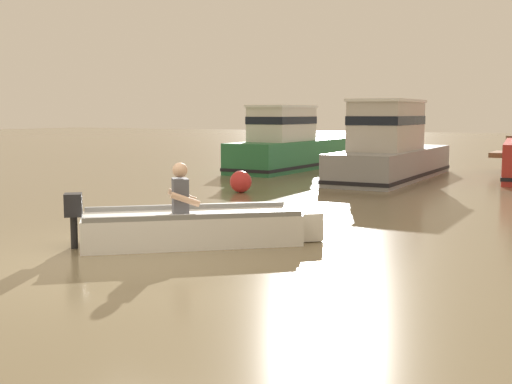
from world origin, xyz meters
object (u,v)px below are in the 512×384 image
object	(u,v)px
rowboat_with_person	(196,226)
mooring_buoy	(241,182)
moored_boat_grey	(390,150)
moored_boat_green	(287,146)

from	to	relation	value
rowboat_with_person	mooring_buoy	world-z (taller)	rowboat_with_person
rowboat_with_person	moored_boat_grey	distance (m)	10.66
rowboat_with_person	moored_boat_green	bearing A→B (deg)	110.72
rowboat_with_person	moored_boat_grey	bearing A→B (deg)	92.85
rowboat_with_person	moored_boat_green	world-z (taller)	moored_boat_green
moored_boat_green	mooring_buoy	distance (m)	6.64
rowboat_with_person	mooring_buoy	size ratio (longest dim) A/B	6.03
moored_boat_grey	mooring_buoy	size ratio (longest dim) A/B	12.74
rowboat_with_person	moored_boat_grey	world-z (taller)	moored_boat_grey
mooring_buoy	rowboat_with_person	bearing A→B (deg)	-65.33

